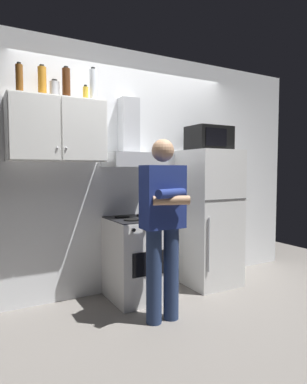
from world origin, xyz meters
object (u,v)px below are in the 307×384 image
object	(u,v)px
bottle_canister_steel	(55,90)
bottle_vodka_clear	(93,85)
microwave	(209,139)
bottle_liquor_amber	(42,82)
refrigerator	(209,218)
range_hood	(133,149)
upper_cabinet	(57,130)
bottle_rum_dark	(66,84)
bottle_spice_jar	(86,93)
person_standing	(163,223)
bottle_beer_brown	(19,79)
stove_oven	(138,258)

from	to	relation	value
bottle_canister_steel	bottle_vodka_clear	xyz separation A→B (m)	(0.37, -0.06, 0.08)
microwave	bottle_liquor_amber	xyz separation A→B (m)	(-1.87, 0.15, 0.46)
microwave	bottle_canister_steel	size ratio (longest dim) A/B	2.61
refrigerator	bottle_canister_steel	world-z (taller)	bottle_canister_steel
range_hood	microwave	xyz separation A→B (m)	(0.95, -0.11, 0.14)
bottle_canister_steel	bottle_liquor_amber	xyz separation A→B (m)	(-0.11, -0.00, 0.06)
upper_cabinet	microwave	distance (m)	1.75
bottle_rum_dark	refrigerator	bearing A→B (deg)	-4.41
bottle_rum_dark	bottle_spice_jar	xyz separation A→B (m)	(0.18, -0.03, -0.08)
person_standing	bottle_liquor_amber	bearing A→B (deg)	138.39
range_hood	bottle_rum_dark	size ratio (longest dim) A/B	2.42
upper_cabinet	person_standing	bearing A→B (deg)	-44.26
range_hood	bottle_beer_brown	size ratio (longest dim) A/B	2.70
range_hood	bottle_spice_jar	bearing A→B (deg)	-176.49
person_standing	bottle_rum_dark	bearing A→B (deg)	131.62
bottle_spice_jar	bottle_rum_dark	bearing A→B (deg)	169.39
bottle_canister_steel	bottle_spice_jar	bearing A→B (deg)	-14.81
bottle_liquor_amber	bottle_vodka_clear	world-z (taller)	bottle_vodka_clear
microwave	bottle_rum_dark	bearing A→B (deg)	176.22
refrigerator	microwave	xyz separation A→B (m)	(-0.00, 0.02, 0.94)
refrigerator	bottle_spice_jar	world-z (taller)	bottle_spice_jar
stove_oven	bottle_canister_steel	bearing A→B (deg)	168.12
bottle_canister_steel	bottle_vodka_clear	distance (m)	0.38
bottle_rum_dark	bottle_vodka_clear	world-z (taller)	bottle_vodka_clear
upper_cabinet	bottle_rum_dark	distance (m)	0.46
bottle_liquor_amber	bottle_beer_brown	distance (m)	0.22
range_hood	bottle_vodka_clear	xyz separation A→B (m)	(-0.44, -0.01, 0.61)
upper_cabinet	bottle_canister_steel	world-z (taller)	bottle_canister_steel
bottle_vodka_clear	bottle_spice_jar	bearing A→B (deg)	-167.60
bottle_liquor_amber	bottle_spice_jar	distance (m)	0.41
stove_oven	bottle_rum_dark	xyz separation A→B (m)	(-0.70, 0.13, 1.77)
refrigerator	bottle_vodka_clear	world-z (taller)	bottle_vodka_clear
refrigerator	bottle_beer_brown	size ratio (longest dim) A/B	5.76
bottle_spice_jar	bottle_beer_brown	bearing A→B (deg)	179.05
person_standing	bottle_vodka_clear	world-z (taller)	bottle_vodka_clear
refrigerator	bottle_rum_dark	distance (m)	2.17
bottle_beer_brown	bottle_rum_dark	bearing A→B (deg)	3.17
bottle_rum_dark	bottle_vodka_clear	size ratio (longest dim) A/B	0.93
upper_cabinet	bottle_liquor_amber	world-z (taller)	bottle_liquor_amber
upper_cabinet	range_hood	distance (m)	0.81
bottle_rum_dark	bottle_vodka_clear	bearing A→B (deg)	-3.21
person_standing	bottle_rum_dark	size ratio (longest dim) A/B	5.28
range_hood	refrigerator	bearing A→B (deg)	-7.55
upper_cabinet	stove_oven	xyz separation A→B (m)	(0.80, -0.13, -1.32)
stove_oven	bottle_spice_jar	distance (m)	1.77
person_standing	bottle_spice_jar	bearing A→B (deg)	124.00
upper_cabinet	bottle_beer_brown	size ratio (longest dim) A/B	3.24
bottle_beer_brown	microwave	bearing A→B (deg)	-2.36
bottle_beer_brown	bottle_spice_jar	world-z (taller)	bottle_beer_brown
bottle_beer_brown	bottle_spice_jar	size ratio (longest dim) A/B	1.85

